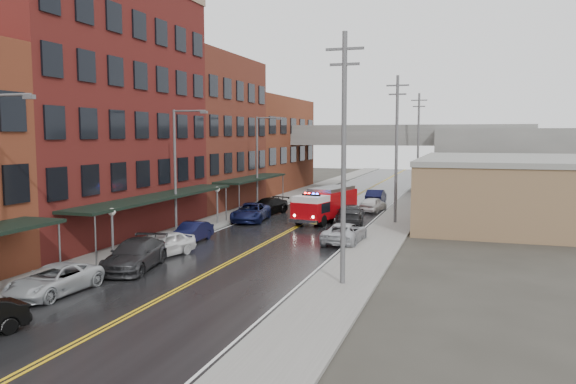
% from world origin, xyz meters
% --- Properties ---
extents(road, '(11.00, 160.00, 0.02)m').
position_xyz_m(road, '(0.00, 30.00, 0.01)').
color(road, black).
rests_on(road, ground).
extents(sidewalk_left, '(3.00, 160.00, 0.15)m').
position_xyz_m(sidewalk_left, '(-7.30, 30.00, 0.07)').
color(sidewalk_left, slate).
rests_on(sidewalk_left, ground).
extents(sidewalk_right, '(3.00, 160.00, 0.15)m').
position_xyz_m(sidewalk_right, '(7.30, 30.00, 0.07)').
color(sidewalk_right, slate).
rests_on(sidewalk_right, ground).
extents(curb_left, '(0.30, 160.00, 0.15)m').
position_xyz_m(curb_left, '(-5.65, 30.00, 0.07)').
color(curb_left, gray).
rests_on(curb_left, ground).
extents(curb_right, '(0.30, 160.00, 0.15)m').
position_xyz_m(curb_right, '(5.65, 30.00, 0.07)').
color(curb_right, gray).
rests_on(curb_right, ground).
extents(brick_building_b, '(9.00, 20.00, 18.00)m').
position_xyz_m(brick_building_b, '(-13.30, 23.00, 9.00)').
color(brick_building_b, '#591717').
rests_on(brick_building_b, ground).
extents(brick_building_c, '(9.00, 15.00, 15.00)m').
position_xyz_m(brick_building_c, '(-13.30, 40.50, 7.50)').
color(brick_building_c, brown).
rests_on(brick_building_c, ground).
extents(brick_building_far, '(9.00, 20.00, 12.00)m').
position_xyz_m(brick_building_far, '(-13.30, 58.00, 6.00)').
color(brick_building_far, brown).
rests_on(brick_building_far, ground).
extents(tan_building, '(14.00, 22.00, 5.00)m').
position_xyz_m(tan_building, '(16.00, 40.00, 2.50)').
color(tan_building, '#8C6B4B').
rests_on(tan_building, ground).
extents(right_far_block, '(18.00, 30.00, 8.00)m').
position_xyz_m(right_far_block, '(18.00, 70.00, 4.00)').
color(right_far_block, slate).
rests_on(right_far_block, ground).
extents(awning_1, '(2.60, 18.00, 3.09)m').
position_xyz_m(awning_1, '(-7.49, 23.00, 2.99)').
color(awning_1, black).
rests_on(awning_1, ground).
extents(awning_2, '(2.60, 13.00, 3.09)m').
position_xyz_m(awning_2, '(-7.49, 40.50, 2.99)').
color(awning_2, black).
rests_on(awning_2, ground).
extents(globe_lamp_1, '(0.44, 0.44, 3.12)m').
position_xyz_m(globe_lamp_1, '(-6.40, 16.00, 2.31)').
color(globe_lamp_1, '#59595B').
rests_on(globe_lamp_1, ground).
extents(globe_lamp_2, '(0.44, 0.44, 3.12)m').
position_xyz_m(globe_lamp_2, '(-6.40, 30.00, 2.31)').
color(globe_lamp_2, '#59595B').
rests_on(globe_lamp_2, ground).
extents(street_lamp_1, '(2.64, 0.22, 9.00)m').
position_xyz_m(street_lamp_1, '(-6.55, 24.00, 5.19)').
color(street_lamp_1, '#59595B').
rests_on(street_lamp_1, ground).
extents(street_lamp_2, '(2.64, 0.22, 9.00)m').
position_xyz_m(street_lamp_2, '(-6.55, 40.00, 5.19)').
color(street_lamp_2, '#59595B').
rests_on(street_lamp_2, ground).
extents(utility_pole_0, '(1.80, 0.24, 12.00)m').
position_xyz_m(utility_pole_0, '(7.20, 15.00, 6.31)').
color(utility_pole_0, '#59595B').
rests_on(utility_pole_0, ground).
extents(utility_pole_1, '(1.80, 0.24, 12.00)m').
position_xyz_m(utility_pole_1, '(7.20, 35.00, 6.31)').
color(utility_pole_1, '#59595B').
rests_on(utility_pole_1, ground).
extents(utility_pole_2, '(1.80, 0.24, 12.00)m').
position_xyz_m(utility_pole_2, '(7.20, 55.00, 6.31)').
color(utility_pole_2, '#59595B').
rests_on(utility_pole_2, ground).
extents(overpass, '(40.00, 10.00, 7.50)m').
position_xyz_m(overpass, '(0.00, 62.00, 5.99)').
color(overpass, slate).
rests_on(overpass, ground).
extents(fire_truck, '(4.34, 8.05, 2.81)m').
position_xyz_m(fire_truck, '(1.45, 34.47, 1.52)').
color(fire_truck, '#A7070D').
rests_on(fire_truck, ground).
extents(parked_car_left_2, '(2.39, 4.87, 1.33)m').
position_xyz_m(parked_car_left_2, '(-5.00, 9.56, 0.67)').
color(parked_car_left_2, '#AEB2B6').
rests_on(parked_car_left_2, ground).
extents(parked_car_left_3, '(3.24, 5.81, 1.59)m').
position_xyz_m(parked_car_left_3, '(-4.22, 14.88, 0.80)').
color(parked_car_left_3, '#262628').
rests_on(parked_car_left_3, ground).
extents(parked_car_left_4, '(2.80, 4.68, 1.49)m').
position_xyz_m(parked_car_left_4, '(-4.40, 18.12, 0.75)').
color(parked_car_left_4, white).
rests_on(parked_car_left_4, ground).
extents(parked_car_left_5, '(1.47, 4.11, 1.35)m').
position_xyz_m(parked_car_left_5, '(-4.95, 22.80, 0.67)').
color(parked_car_left_5, black).
rests_on(parked_car_left_5, ground).
extents(parked_car_left_6, '(3.21, 5.76, 1.52)m').
position_xyz_m(parked_car_left_6, '(-4.57, 32.64, 0.76)').
color(parked_car_left_6, '#121743').
rests_on(parked_car_left_6, ground).
extents(parked_car_left_7, '(3.11, 5.41, 1.48)m').
position_xyz_m(parked_car_left_7, '(-4.66, 37.05, 0.74)').
color(parked_car_left_7, black).
rests_on(parked_car_left_7, ground).
extents(parked_car_right_0, '(2.46, 5.04, 1.38)m').
position_xyz_m(parked_car_right_0, '(5.00, 25.68, 0.69)').
color(parked_car_right_0, '#B4B7BD').
rests_on(parked_car_right_0, ground).
extents(parked_car_right_1, '(3.10, 5.73, 1.58)m').
position_xyz_m(parked_car_right_1, '(3.60, 34.20, 0.79)').
color(parked_car_right_1, '#252628').
rests_on(parked_car_right_1, ground).
extents(parked_car_right_2, '(2.33, 4.37, 1.41)m').
position_xyz_m(parked_car_right_2, '(4.28, 41.80, 0.71)').
color(parked_car_right_2, silver).
rests_on(parked_car_right_2, ground).
extents(parked_car_right_3, '(1.74, 4.79, 1.57)m').
position_xyz_m(parked_car_right_3, '(3.60, 47.80, 0.78)').
color(parked_car_right_3, black).
rests_on(parked_car_right_3, ground).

